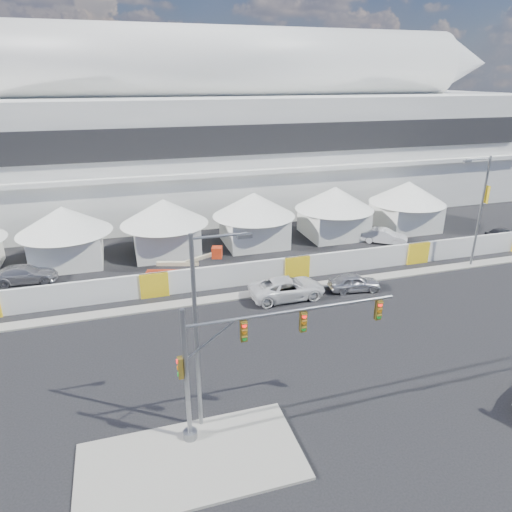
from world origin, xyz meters
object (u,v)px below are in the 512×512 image
object	(u,v)px
sedan_silver	(354,282)
lot_car_a	(384,236)
pickup_curb	(287,288)
traffic_mast	(236,360)
boom_lift	(173,273)
lot_car_b	(503,234)
streetlight_median	(201,322)
streetlight_curb	(480,204)
lot_car_c	(25,274)

from	to	relation	value
sedan_silver	lot_car_a	bearing A→B (deg)	-33.33
pickup_curb	traffic_mast	xyz separation A→B (m)	(-7.40, -12.86, 3.25)
traffic_mast	pickup_curb	bearing A→B (deg)	60.09
lot_car_a	traffic_mast	bearing A→B (deg)	173.61
sedan_silver	boom_lift	distance (m)	15.02
traffic_mast	boom_lift	xyz separation A→B (m)	(-0.84, 18.24, -3.20)
sedan_silver	traffic_mast	size ratio (longest dim) A/B	0.39
lot_car_b	sedan_silver	bearing A→B (deg)	109.49
lot_car_a	streetlight_median	xyz separation A→B (m)	(-22.91, -20.97, 5.12)
lot_car_a	streetlight_curb	distance (m)	10.09
sedan_silver	lot_car_a	size ratio (longest dim) A/B	0.91
streetlight_median	boom_lift	size ratio (longest dim) A/B	1.49
lot_car_c	boom_lift	world-z (taller)	boom_lift
lot_car_c	streetlight_curb	xyz separation A→B (m)	(38.44, -7.88, 5.07)
traffic_mast	streetlight_curb	distance (m)	29.36
pickup_curb	lot_car_a	world-z (taller)	pickup_curb
sedan_silver	pickup_curb	distance (m)	5.66
pickup_curb	streetlight_curb	size ratio (longest dim) A/B	0.60
streetlight_curb	sedan_silver	bearing A→B (deg)	-172.73
lot_car_a	lot_car_b	distance (m)	12.95
pickup_curb	traffic_mast	world-z (taller)	traffic_mast
sedan_silver	lot_car_b	distance (m)	22.09
sedan_silver	lot_car_c	distance (m)	27.49
streetlight_median	pickup_curb	bearing A→B (deg)	53.80
pickup_curb	streetlight_median	bearing A→B (deg)	143.19
streetlight_median	sedan_silver	bearing A→B (deg)	38.96
streetlight_median	lot_car_c	bearing A→B (deg)	118.18
sedan_silver	lot_car_c	bearing A→B (deg)	78.80
sedan_silver	streetlight_curb	size ratio (longest dim) A/B	0.42
traffic_mast	lot_car_c	bearing A→B (deg)	120.09
lot_car_c	boom_lift	xyz separation A→B (m)	(11.92, -3.77, 0.14)
lot_car_c	boom_lift	distance (m)	12.50
lot_car_b	lot_car_a	bearing A→B (deg)	80.00
lot_car_a	lot_car_b	bearing A→B (deg)	-64.11
traffic_mast	streetlight_curb	xyz separation A→B (m)	(25.68, 14.13, 1.72)
traffic_mast	boom_lift	bearing A→B (deg)	92.62
traffic_mast	sedan_silver	bearing A→B (deg)	43.81
sedan_silver	traffic_mast	world-z (taller)	traffic_mast
streetlight_curb	lot_car_c	bearing A→B (deg)	168.41
pickup_curb	boom_lift	bearing A→B (deg)	56.20
streetlight_median	lot_car_b	bearing A→B (deg)	27.11
streetlight_curb	lot_car_b	bearing A→B (deg)	30.06
pickup_curb	boom_lift	distance (m)	9.84
sedan_silver	streetlight_curb	distance (m)	13.72
pickup_curb	boom_lift	xyz separation A→B (m)	(-8.23, 5.38, 0.05)
streetlight_median	lot_car_a	bearing A→B (deg)	42.47
sedan_silver	lot_car_c	size ratio (longest dim) A/B	0.82
lot_car_c	streetlight_median	world-z (taller)	streetlight_median
sedan_silver	lot_car_b	xyz separation A→B (m)	(21.11, 6.52, -0.06)
lot_car_b	lot_car_c	world-z (taller)	lot_car_c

